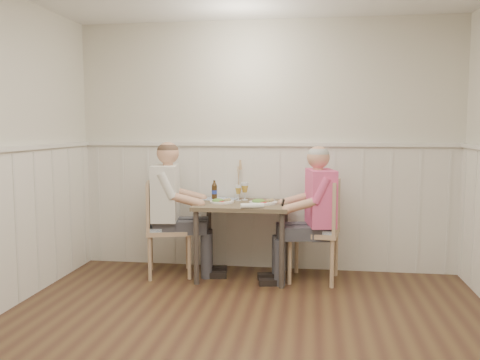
{
  "coord_description": "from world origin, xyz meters",
  "views": [
    {
      "loc": [
        0.49,
        -3.08,
        1.5
      ],
      "look_at": [
        -0.18,
        1.64,
        1.0
      ],
      "focal_mm": 38.0,
      "sensor_mm": 36.0,
      "label": 1
    }
  ],
  "objects_px": {
    "chair_right": "(320,226)",
    "beer_bottle": "(214,191)",
    "man_in_pink": "(316,225)",
    "chair_left": "(163,225)",
    "grass_vase": "(237,180)",
    "dining_table": "(243,213)",
    "diner_cream": "(170,219)"
  },
  "relations": [
    {
      "from": "chair_right",
      "to": "beer_bottle",
      "type": "bearing_deg",
      "value": 168.71
    },
    {
      "from": "man_in_pink",
      "to": "beer_bottle",
      "type": "relative_size",
      "value": 6.68
    },
    {
      "from": "beer_bottle",
      "to": "chair_left",
      "type": "bearing_deg",
      "value": -152.84
    },
    {
      "from": "chair_left",
      "to": "man_in_pink",
      "type": "bearing_deg",
      "value": -0.63
    },
    {
      "from": "chair_left",
      "to": "grass_vase",
      "type": "relative_size",
      "value": 2.21
    },
    {
      "from": "chair_right",
      "to": "chair_left",
      "type": "relative_size",
      "value": 1.04
    },
    {
      "from": "chair_right",
      "to": "beer_bottle",
      "type": "distance_m",
      "value": 1.15
    },
    {
      "from": "dining_table",
      "to": "diner_cream",
      "type": "bearing_deg",
      "value": -176.27
    },
    {
      "from": "dining_table",
      "to": "grass_vase",
      "type": "xyz_separation_m",
      "value": [
        -0.1,
        0.31,
        0.29
      ]
    },
    {
      "from": "chair_right",
      "to": "diner_cream",
      "type": "distance_m",
      "value": 1.49
    },
    {
      "from": "grass_vase",
      "to": "dining_table",
      "type": "bearing_deg",
      "value": -71.95
    },
    {
      "from": "grass_vase",
      "to": "chair_left",
      "type": "bearing_deg",
      "value": -153.79
    },
    {
      "from": "man_in_pink",
      "to": "dining_table",
      "type": "bearing_deg",
      "value": 175.64
    },
    {
      "from": "beer_bottle",
      "to": "dining_table",
      "type": "bearing_deg",
      "value": -32.47
    },
    {
      "from": "man_in_pink",
      "to": "grass_vase",
      "type": "bearing_deg",
      "value": 156.01
    },
    {
      "from": "man_in_pink",
      "to": "grass_vase",
      "type": "relative_size",
      "value": 3.13
    },
    {
      "from": "chair_right",
      "to": "grass_vase",
      "type": "bearing_deg",
      "value": 159.7
    },
    {
      "from": "chair_right",
      "to": "chair_left",
      "type": "xyz_separation_m",
      "value": [
        -1.57,
        -0.03,
        -0.02
      ]
    },
    {
      "from": "man_in_pink",
      "to": "beer_bottle",
      "type": "xyz_separation_m",
      "value": [
        -1.05,
        0.26,
        0.28
      ]
    },
    {
      "from": "dining_table",
      "to": "chair_right",
      "type": "relative_size",
      "value": 0.92
    },
    {
      "from": "diner_cream",
      "to": "grass_vase",
      "type": "distance_m",
      "value": 0.81
    },
    {
      "from": "chair_left",
      "to": "grass_vase",
      "type": "distance_m",
      "value": 0.9
    },
    {
      "from": "chair_left",
      "to": "chair_right",
      "type": "bearing_deg",
      "value": 1.07
    },
    {
      "from": "chair_right",
      "to": "grass_vase",
      "type": "distance_m",
      "value": 1.0
    },
    {
      "from": "chair_left",
      "to": "beer_bottle",
      "type": "height_order",
      "value": "beer_bottle"
    },
    {
      "from": "chair_left",
      "to": "beer_bottle",
      "type": "bearing_deg",
      "value": 27.16
    },
    {
      "from": "dining_table",
      "to": "beer_bottle",
      "type": "bearing_deg",
      "value": 147.53
    },
    {
      "from": "grass_vase",
      "to": "diner_cream",
      "type": "bearing_deg",
      "value": -150.48
    },
    {
      "from": "chair_right",
      "to": "man_in_pink",
      "type": "distance_m",
      "value": 0.07
    },
    {
      "from": "diner_cream",
      "to": "chair_left",
      "type": "bearing_deg",
      "value": 172.58
    },
    {
      "from": "man_in_pink",
      "to": "diner_cream",
      "type": "relative_size",
      "value": 0.98
    },
    {
      "from": "diner_cream",
      "to": "beer_bottle",
      "type": "distance_m",
      "value": 0.55
    }
  ]
}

